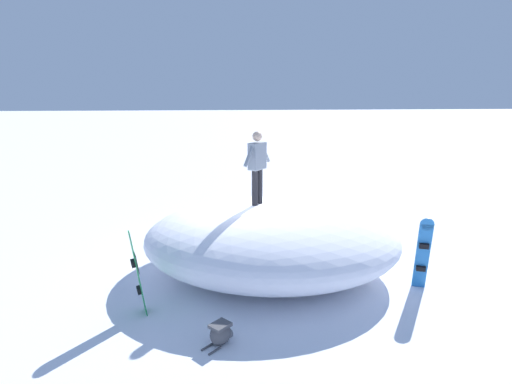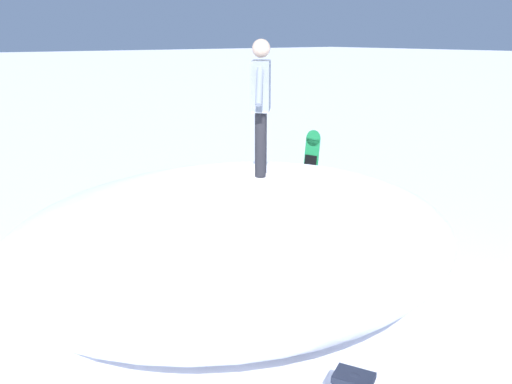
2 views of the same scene
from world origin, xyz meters
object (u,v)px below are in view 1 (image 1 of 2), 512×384
Objects in this scene: snowboard_primary_upright at (423,253)px; snowboard_secondary_upright at (137,271)px; backpack_near at (221,333)px; backpack_far at (276,226)px; snowboarder_standing at (257,163)px.

snowboard_secondary_upright is (-0.21, 5.88, 0.01)m from snowboard_primary_upright.
snowboard_secondary_upright is 2.05m from backpack_near.
snowboarder_standing is at bearing 160.36° from backpack_far.
snowboard_secondary_upright reaches higher than backpack_near.
backpack_far reaches higher than backpack_near.
snowboarder_standing reaches higher than backpack_near.
backpack_far is (2.54, -0.91, -2.39)m from snowboarder_standing.
snowboarder_standing is at bearing -54.93° from snowboard_secondary_upright.
backpack_far is (4.12, 2.44, -0.64)m from snowboard_primary_upright.
snowboard_secondary_upright is at bearing 92.02° from snowboard_primary_upright.
snowboard_primary_upright is at bearing -149.34° from backpack_far.
snowboarder_standing reaches higher than snowboard_secondary_upright.
backpack_near is 0.91× the size of backpack_far.
snowboard_secondary_upright reaches higher than snowboard_primary_upright.
snowboard_primary_upright is 5.89m from snowboard_secondary_upright.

